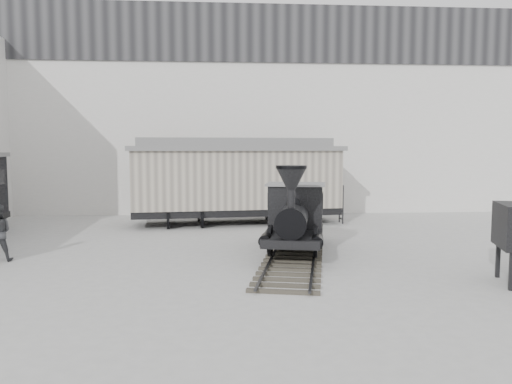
{
  "coord_description": "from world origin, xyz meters",
  "views": [
    {
      "loc": [
        -0.24,
        -12.73,
        3.51
      ],
      "look_at": [
        1.0,
        4.48,
        2.0
      ],
      "focal_mm": 35.0,
      "sensor_mm": 36.0,
      "label": 1
    }
  ],
  "objects": [
    {
      "name": "boxcar",
      "position": [
        0.5,
        10.43,
        2.09
      ],
      "size": [
        10.01,
        4.03,
        3.99
      ],
      "rotation": [
        0.0,
        0.0,
        0.1
      ],
      "color": "black",
      "rests_on": "ground"
    },
    {
      "name": "north_wall",
      "position": [
        0.0,
        14.98,
        5.55
      ],
      "size": [
        34.0,
        2.51,
        11.0
      ],
      "color": "silver",
      "rests_on": "ground"
    },
    {
      "name": "locomotive",
      "position": [
        2.23,
        3.5,
        1.08
      ],
      "size": [
        3.52,
        8.51,
        2.94
      ],
      "rotation": [
        0.0,
        0.0,
        -0.21
      ],
      "color": "#2E2923",
      "rests_on": "ground"
    },
    {
      "name": "ground",
      "position": [
        0.0,
        0.0,
        0.0
      ],
      "size": [
        90.0,
        90.0,
        0.0
      ],
      "primitive_type": "plane",
      "color": "#9E9E9B"
    }
  ]
}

